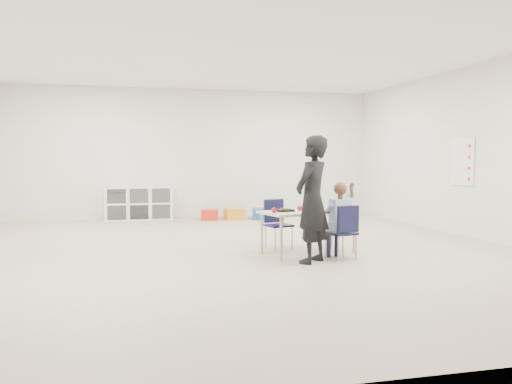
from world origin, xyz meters
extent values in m
plane|color=#BBAC90|center=(0.00, 0.00, 0.00)|extent=(9.00, 9.00, 0.00)
plane|color=white|center=(0.00, 0.00, 2.80)|extent=(9.00, 9.00, 0.00)
cube|color=white|center=(0.00, 4.50, 1.40)|extent=(8.00, 0.02, 2.80)
cube|color=white|center=(0.00, -4.50, 1.40)|extent=(8.00, 0.02, 2.80)
cube|color=white|center=(4.00, 0.00, 1.40)|extent=(0.02, 9.00, 2.80)
cube|color=#F7ECC5|center=(0.93, -0.37, 0.57)|extent=(1.40, 0.93, 0.03)
cube|color=black|center=(1.03, -0.32, 0.60)|extent=(0.25, 0.21, 0.03)
cube|color=black|center=(0.59, -0.40, 0.60)|extent=(0.25, 0.21, 0.03)
cube|color=white|center=(1.02, -0.48, 0.64)|extent=(0.08, 0.08, 0.10)
ellipsoid|color=tan|center=(1.26, -0.42, 0.62)|extent=(0.09, 0.09, 0.07)
sphere|color=maroon|center=(0.81, -0.35, 0.62)|extent=(0.07, 0.07, 0.07)
sphere|color=maroon|center=(0.40, -0.54, 0.62)|extent=(0.07, 0.07, 0.07)
cube|color=white|center=(-1.20, 4.28, 0.35)|extent=(1.40, 0.40, 0.70)
cube|color=white|center=(3.98, 0.60, 1.25)|extent=(0.02, 0.60, 0.80)
imported|color=black|center=(0.76, -1.00, 0.79)|extent=(0.68, 0.67, 1.59)
cube|color=red|center=(0.26, 3.98, 0.11)|extent=(0.42, 0.50, 0.21)
cube|color=orange|center=(0.79, 3.98, 0.12)|extent=(0.38, 0.49, 0.24)
cube|color=#174AAC|center=(1.35, 3.81, 0.11)|extent=(0.44, 0.53, 0.23)
camera|label=1|loc=(-1.53, -7.33, 1.31)|focal=38.00mm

